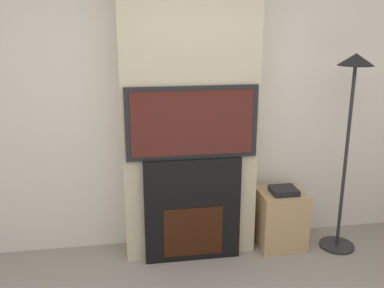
{
  "coord_description": "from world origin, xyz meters",
  "views": [
    {
      "loc": [
        -0.54,
        -1.66,
        2.0
      ],
      "look_at": [
        0.0,
        1.67,
        1.04
      ],
      "focal_mm": 40.0,
      "sensor_mm": 36.0,
      "label": 1
    }
  ],
  "objects": [
    {
      "name": "media_stand",
      "position": [
        0.83,
        1.74,
        0.27
      ],
      "size": [
        0.41,
        0.38,
        0.58
      ],
      "color": "tan",
      "rests_on": "ground_plane"
    },
    {
      "name": "chimney_breast",
      "position": [
        0.0,
        1.83,
        1.35
      ],
      "size": [
        1.13,
        0.33,
        2.7
      ],
      "color": "beige",
      "rests_on": "ground_plane"
    },
    {
      "name": "fireplace",
      "position": [
        0.0,
        1.67,
        0.46
      ],
      "size": [
        0.82,
        0.15,
        0.92
      ],
      "color": "black",
      "rests_on": "ground_plane"
    },
    {
      "name": "television",
      "position": [
        0.0,
        1.66,
        1.22
      ],
      "size": [
        1.08,
        0.07,
        0.6
      ],
      "color": "black",
      "rests_on": "fireplace"
    },
    {
      "name": "floor_lamp",
      "position": [
        1.35,
        1.62,
        1.29
      ],
      "size": [
        0.31,
        0.31,
        1.76
      ],
      "color": "#262628",
      "rests_on": "ground_plane"
    },
    {
      "name": "wall_back",
      "position": [
        0.0,
        2.03,
        1.35
      ],
      "size": [
        6.0,
        0.06,
        2.7
      ],
      "color": "silver",
      "rests_on": "ground_plane"
    }
  ]
}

